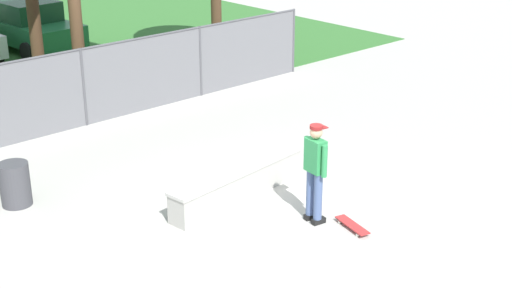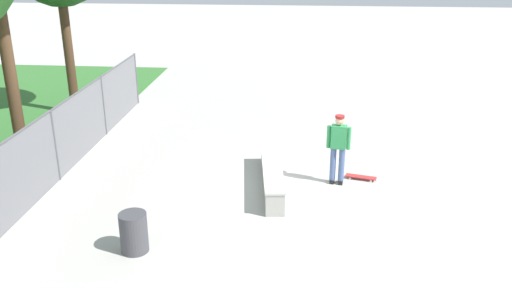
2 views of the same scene
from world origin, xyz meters
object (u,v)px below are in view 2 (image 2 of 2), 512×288
(skateboard, at_px, (361,177))
(concrete_ledge, at_px, (272,175))
(skateboarder, at_px, (338,146))
(trash_bin, at_px, (134,232))

(skateboard, bearing_deg, concrete_ledge, 105.44)
(skateboarder, bearing_deg, skateboard, -65.78)
(skateboarder, distance_m, trash_bin, 5.60)
(skateboard, bearing_deg, trash_bin, 128.74)
(concrete_ledge, distance_m, trash_bin, 4.17)
(concrete_ledge, relative_size, trash_bin, 3.97)
(skateboard, distance_m, trash_bin, 6.27)
(skateboarder, bearing_deg, concrete_ledge, 101.69)
(concrete_ledge, relative_size, skateboarder, 1.81)
(concrete_ledge, distance_m, skateboard, 2.40)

